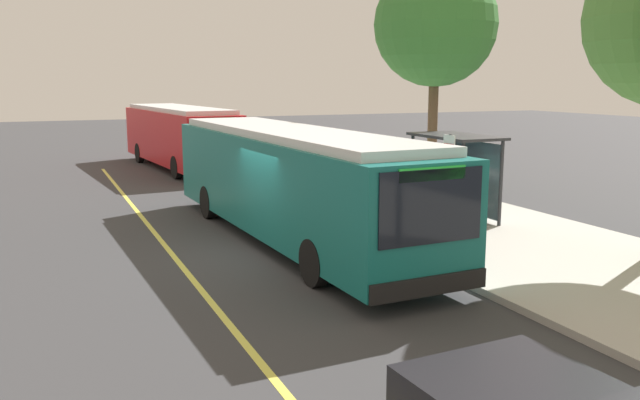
{
  "coord_description": "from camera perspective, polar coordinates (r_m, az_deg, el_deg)",
  "views": [
    {
      "loc": [
        14.94,
        -5.08,
        4.18
      ],
      "look_at": [
        0.57,
        1.13,
        1.34
      ],
      "focal_mm": 37.11,
      "sensor_mm": 36.0,
      "label": 1
    }
  ],
  "objects": [
    {
      "name": "lane_stripe_center",
      "position": [
        15.77,
        -12.06,
        -5.31
      ],
      "size": [
        36.0,
        0.14,
        0.01
      ],
      "primitive_type": "cube",
      "color": "#E0D64C",
      "rests_on": "ground_plane"
    },
    {
      "name": "ground_plane",
      "position": [
        16.32,
        -4.45,
        -4.6
      ],
      "size": [
        120.0,
        120.0,
        0.0
      ],
      "primitive_type": "plane",
      "color": "#38383A"
    },
    {
      "name": "pedestrian_commuter",
      "position": [
        16.75,
        8.5,
        -0.38
      ],
      "size": [
        0.24,
        0.4,
        1.69
      ],
      "color": "#282D47",
      "rests_on": "sidewalk_curb"
    },
    {
      "name": "street_tree_downstreet",
      "position": [
        24.78,
        9.94,
        14.63
      ],
      "size": [
        4.42,
        4.42,
        8.21
      ],
      "color": "brown",
      "rests_on": "sidewalk_curb"
    },
    {
      "name": "route_sign_post",
      "position": [
        15.85,
        11.02,
        2.02
      ],
      "size": [
        0.44,
        0.08,
        2.8
      ],
      "color": "#333338",
      "rests_on": "sidewalk_curb"
    },
    {
      "name": "transit_bus_main",
      "position": [
        17.28,
        -2.46,
        1.74
      ],
      "size": [
        12.65,
        3.11,
        2.95
      ],
      "color": "#146B66",
      "rests_on": "ground_plane"
    },
    {
      "name": "transit_bus_second",
      "position": [
        32.44,
        -12.03,
        5.52
      ],
      "size": [
        11.05,
        3.52,
        2.95
      ],
      "color": "red",
      "rests_on": "ground_plane"
    },
    {
      "name": "waiting_bench",
      "position": [
        20.08,
        10.94,
        -0.09
      ],
      "size": [
        1.6,
        0.48,
        0.95
      ],
      "color": "brown",
      "rests_on": "sidewalk_curb"
    },
    {
      "name": "sidewalk_curb",
      "position": [
        19.04,
        12.9,
        -2.44
      ],
      "size": [
        44.0,
        6.4,
        0.15
      ],
      "primitive_type": "cube",
      "color": "#B7B2A8",
      "rests_on": "ground_plane"
    },
    {
      "name": "bus_shelter",
      "position": [
        19.92,
        11.66,
        3.54
      ],
      "size": [
        2.9,
        1.6,
        2.48
      ],
      "color": "#333338",
      "rests_on": "sidewalk_curb"
    }
  ]
}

